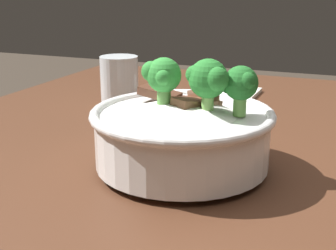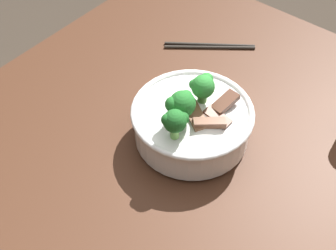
{
  "view_description": "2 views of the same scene",
  "coord_description": "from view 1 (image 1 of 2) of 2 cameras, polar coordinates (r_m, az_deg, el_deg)",
  "views": [
    {
      "loc": [
        -0.1,
        0.6,
        1.05
      ],
      "look_at": [
        0.1,
        0.11,
        0.88
      ],
      "focal_mm": 48.99,
      "sensor_mm": 36.0,
      "label": 1
    },
    {
      "loc": [
        -0.41,
        -0.25,
        1.52
      ],
      "look_at": [
        0.06,
        0.13,
        0.86
      ],
      "focal_mm": 51.3,
      "sensor_mm": 36.0,
      "label": 2
    }
  ],
  "objects": [
    {
      "name": "dining_table",
      "position": [
        0.7,
        11.41,
        -11.58
      ],
      "size": [
        1.13,
        1.1,
        0.82
      ],
      "color": "#472819",
      "rests_on": "ground"
    },
    {
      "name": "rice_bowl",
      "position": [
        0.57,
        1.9,
        -0.67
      ],
      "size": [
        0.23,
        0.23,
        0.14
      ],
      "color": "white",
      "rests_on": "dining_table"
    },
    {
      "name": "drinking_glass",
      "position": [
        0.88,
        -6.05,
        5.03
      ],
      "size": [
        0.07,
        0.07,
        0.09
      ],
      "color": "white",
      "rests_on": "dining_table"
    },
    {
      "name": "folded_napkin",
      "position": [
        0.97,
        6.92,
        4.0
      ],
      "size": [
        0.14,
        0.13,
        0.01
      ],
      "primitive_type": "cube",
      "rotation": [
        0.0,
        0.0,
        -0.02
      ],
      "color": "silver",
      "rests_on": "dining_table"
    }
  ]
}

